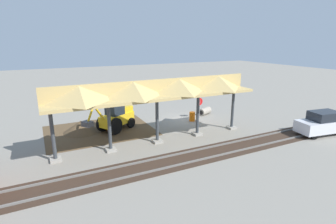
{
  "coord_description": "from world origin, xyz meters",
  "views": [
    {
      "loc": [
        12.99,
        21.42,
        7.62
      ],
      "look_at": [
        3.05,
        1.74,
        1.6
      ],
      "focal_mm": 28.0,
      "sensor_mm": 36.0,
      "label": 1
    }
  ],
  "objects_px": {
    "concrete_pipe": "(205,111)",
    "stop_sign": "(200,104)",
    "backhoe": "(116,116)",
    "traffic_barrel": "(192,116)",
    "distant_parked_car": "(322,123)"
  },
  "relations": [
    {
      "from": "stop_sign",
      "to": "traffic_barrel",
      "type": "bearing_deg",
      "value": 23.32
    },
    {
      "from": "concrete_pipe",
      "to": "distant_parked_car",
      "type": "bearing_deg",
      "value": 118.78
    },
    {
      "from": "concrete_pipe",
      "to": "distant_parked_car",
      "type": "xyz_separation_m",
      "value": [
        -5.2,
        9.47,
        0.61
      ]
    },
    {
      "from": "distant_parked_car",
      "to": "backhoe",
      "type": "bearing_deg",
      "value": -30.55
    },
    {
      "from": "backhoe",
      "to": "distant_parked_car",
      "type": "bearing_deg",
      "value": 149.45
    },
    {
      "from": "stop_sign",
      "to": "concrete_pipe",
      "type": "relative_size",
      "value": 1.23
    },
    {
      "from": "stop_sign",
      "to": "traffic_barrel",
      "type": "xyz_separation_m",
      "value": [
        1.18,
        0.51,
        -1.04
      ]
    },
    {
      "from": "concrete_pipe",
      "to": "stop_sign",
      "type": "bearing_deg",
      "value": 33.8
    },
    {
      "from": "backhoe",
      "to": "traffic_barrel",
      "type": "distance_m",
      "value": 7.49
    },
    {
      "from": "stop_sign",
      "to": "concrete_pipe",
      "type": "height_order",
      "value": "stop_sign"
    },
    {
      "from": "concrete_pipe",
      "to": "backhoe",
      "type": "bearing_deg",
      "value": 3.49
    },
    {
      "from": "distant_parked_car",
      "to": "traffic_barrel",
      "type": "distance_m",
      "value": 11.16
    },
    {
      "from": "distant_parked_car",
      "to": "traffic_barrel",
      "type": "relative_size",
      "value": 4.9
    },
    {
      "from": "stop_sign",
      "to": "traffic_barrel",
      "type": "distance_m",
      "value": 1.66
    },
    {
      "from": "stop_sign",
      "to": "distant_parked_car",
      "type": "relative_size",
      "value": 0.47
    }
  ]
}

